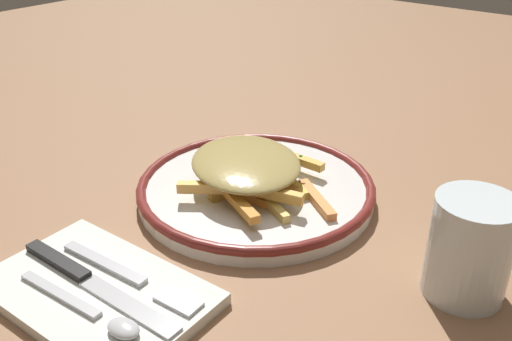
{
  "coord_description": "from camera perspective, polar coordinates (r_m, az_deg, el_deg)",
  "views": [
    {
      "loc": [
        0.48,
        0.38,
        0.36
      ],
      "look_at": [
        0.0,
        0.0,
        0.04
      ],
      "focal_mm": 39.39,
      "sensor_mm": 36.0,
      "label": 1
    }
  ],
  "objects": [
    {
      "name": "plate",
      "position": [
        0.7,
        0.0,
        -1.82
      ],
      "size": [
        0.3,
        0.3,
        0.02
      ],
      "color": "silver",
      "rests_on": "ground_plane"
    },
    {
      "name": "ground_plane",
      "position": [
        0.71,
        0.0,
        -2.7
      ],
      "size": [
        2.6,
        2.6,
        0.0
      ],
      "primitive_type": "plane",
      "color": "#926848"
    },
    {
      "name": "water_glass",
      "position": [
        0.57,
        20.89,
        -7.37
      ],
      "size": [
        0.08,
        0.08,
        0.1
      ],
      "primitive_type": "cylinder",
      "color": "silver",
      "rests_on": "ground_plane"
    },
    {
      "name": "knife",
      "position": [
        0.58,
        -17.09,
        -10.31
      ],
      "size": [
        0.02,
        0.21,
        0.01
      ],
      "color": "black",
      "rests_on": "napkin"
    },
    {
      "name": "fork",
      "position": [
        0.57,
        -12.83,
        -10.35
      ],
      "size": [
        0.03,
        0.18,
        0.01
      ],
      "color": "silver",
      "rests_on": "napkin"
    },
    {
      "name": "napkin",
      "position": [
        0.57,
        -15.79,
        -11.83
      ],
      "size": [
        0.15,
        0.22,
        0.01
      ],
      "primitive_type": "cube",
      "rotation": [
        0.0,
        0.0,
        0.03
      ],
      "color": "silver",
      "rests_on": "ground_plane"
    },
    {
      "name": "fries_heap",
      "position": [
        0.69,
        -0.64,
        0.34
      ],
      "size": [
        0.2,
        0.24,
        0.04
      ],
      "color": "#DF8C45",
      "rests_on": "plate"
    },
    {
      "name": "spoon",
      "position": [
        0.53,
        -15.83,
        -13.87
      ],
      "size": [
        0.03,
        0.15,
        0.01
      ],
      "color": "silver",
      "rests_on": "napkin"
    }
  ]
}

